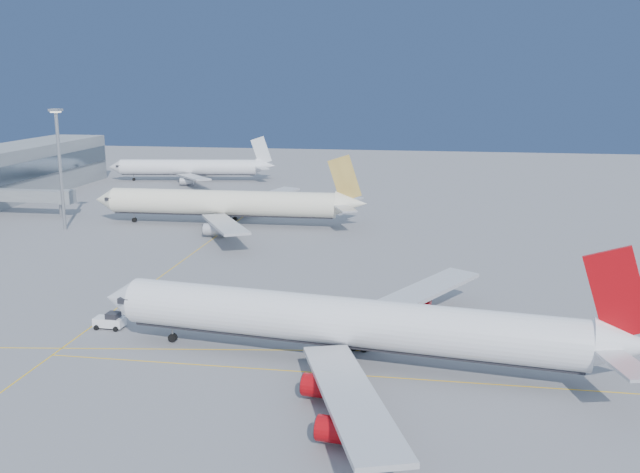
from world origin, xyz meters
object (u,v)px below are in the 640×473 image
at_px(airliner_virgin, 355,324).
at_px(airliner_third, 192,167).
at_px(pushback_tug, 110,321).
at_px(light_mast, 60,159).
at_px(airliner_etihad, 228,203).

height_order(airliner_virgin, airliner_third, airliner_virgin).
distance_m(airliner_virgin, airliner_third, 165.17).
height_order(pushback_tug, light_mast, light_mast).
distance_m(airliner_etihad, pushback_tug, 72.43).
height_order(airliner_third, light_mast, light_mast).
relative_size(airliner_third, pushback_tug, 13.23).
bearing_deg(airliner_third, light_mast, -100.81).
distance_m(pushback_tug, light_mast, 74.55).
relative_size(airliner_etihad, pushback_tug, 15.56).
bearing_deg(airliner_etihad, airliner_third, 114.52).
xyz_separation_m(airliner_virgin, airliner_third, (-72.70, 148.31, -0.62)).
bearing_deg(airliner_third, airliner_etihad, -72.83).
bearing_deg(airliner_etihad, pushback_tug, -88.20).
relative_size(airliner_etihad, light_mast, 2.40).
xyz_separation_m(airliner_etihad, airliner_third, (-33.10, 69.07, -0.70)).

